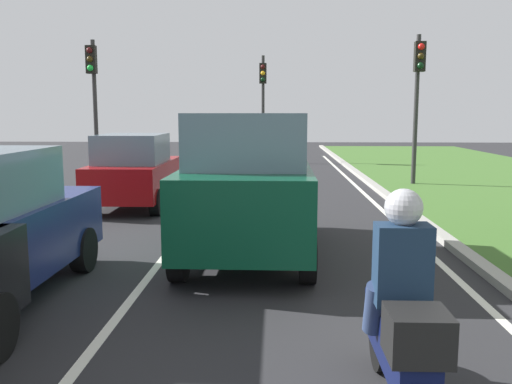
{
  "coord_description": "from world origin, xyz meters",
  "views": [
    {
      "loc": [
        1.09,
        0.67,
        2.28
      ],
      "look_at": [
        0.81,
        8.16,
        1.2
      ],
      "focal_mm": 38.49,
      "sensor_mm": 36.0,
      "label": 1
    }
  ],
  "objects_px": {
    "car_hatchback_far": "(135,171)",
    "traffic_light_near_right": "(418,84)",
    "traffic_light_far_median": "(263,92)",
    "traffic_light_overhead_left": "(93,86)",
    "car_suv_ahead": "(249,183)",
    "motorcycle": "(400,344)",
    "rider_person": "(402,262)"
  },
  "relations": [
    {
      "from": "motorcycle",
      "to": "car_suv_ahead",
      "type": "bearing_deg",
      "value": 106.21
    },
    {
      "from": "rider_person",
      "to": "traffic_light_far_median",
      "type": "distance_m",
      "value": 21.48
    },
    {
      "from": "car_suv_ahead",
      "to": "car_hatchback_far",
      "type": "bearing_deg",
      "value": 124.51
    },
    {
      "from": "motorcycle",
      "to": "traffic_light_near_right",
      "type": "relative_size",
      "value": 0.41
    },
    {
      "from": "rider_person",
      "to": "traffic_light_far_median",
      "type": "bearing_deg",
      "value": 94.44
    },
    {
      "from": "car_suv_ahead",
      "to": "traffic_light_far_median",
      "type": "relative_size",
      "value": 0.93
    },
    {
      "from": "car_hatchback_far",
      "to": "traffic_light_overhead_left",
      "type": "bearing_deg",
      "value": 116.81
    },
    {
      "from": "traffic_light_near_right",
      "to": "traffic_light_overhead_left",
      "type": "height_order",
      "value": "traffic_light_near_right"
    },
    {
      "from": "car_hatchback_far",
      "to": "traffic_light_overhead_left",
      "type": "xyz_separation_m",
      "value": [
        -2.6,
        5.0,
        2.3
      ]
    },
    {
      "from": "car_suv_ahead",
      "to": "traffic_light_overhead_left",
      "type": "xyz_separation_m",
      "value": [
        -5.63,
        9.49,
        2.01
      ]
    },
    {
      "from": "car_suv_ahead",
      "to": "rider_person",
      "type": "relative_size",
      "value": 3.88
    },
    {
      "from": "traffic_light_far_median",
      "to": "traffic_light_overhead_left",
      "type": "bearing_deg",
      "value": -127.34
    },
    {
      "from": "car_suv_ahead",
      "to": "traffic_light_far_median",
      "type": "distance_m",
      "value": 16.74
    },
    {
      "from": "traffic_light_overhead_left",
      "to": "rider_person",
      "type": "bearing_deg",
      "value": -63.81
    },
    {
      "from": "motorcycle",
      "to": "rider_person",
      "type": "relative_size",
      "value": 1.63
    },
    {
      "from": "car_suv_ahead",
      "to": "car_hatchback_far",
      "type": "distance_m",
      "value": 5.42
    },
    {
      "from": "car_hatchback_far",
      "to": "traffic_light_near_right",
      "type": "distance_m",
      "value": 9.14
    },
    {
      "from": "traffic_light_near_right",
      "to": "traffic_light_far_median",
      "type": "bearing_deg",
      "value": 122.03
    },
    {
      "from": "motorcycle",
      "to": "rider_person",
      "type": "height_order",
      "value": "rider_person"
    },
    {
      "from": "motorcycle",
      "to": "traffic_light_overhead_left",
      "type": "xyz_separation_m",
      "value": [
        -6.99,
        14.26,
        2.61
      ]
    },
    {
      "from": "car_hatchback_far",
      "to": "traffic_light_near_right",
      "type": "xyz_separation_m",
      "value": [
        7.8,
        4.16,
        2.28
      ]
    },
    {
      "from": "traffic_light_overhead_left",
      "to": "motorcycle",
      "type": "bearing_deg",
      "value": -63.89
    },
    {
      "from": "rider_person",
      "to": "traffic_light_far_median",
      "type": "xyz_separation_m",
      "value": [
        -1.56,
        21.33,
        2.04
      ]
    },
    {
      "from": "car_hatchback_far",
      "to": "traffic_light_far_median",
      "type": "bearing_deg",
      "value": 76.16
    },
    {
      "from": "motorcycle",
      "to": "traffic_light_near_right",
      "type": "height_order",
      "value": "traffic_light_near_right"
    },
    {
      "from": "traffic_light_near_right",
      "to": "traffic_light_far_median",
      "type": "distance_m",
      "value": 9.38
    },
    {
      "from": "car_suv_ahead",
      "to": "traffic_light_near_right",
      "type": "distance_m",
      "value": 10.09
    },
    {
      "from": "traffic_light_far_median",
      "to": "traffic_light_near_right",
      "type": "bearing_deg",
      "value": -57.97
    },
    {
      "from": "car_suv_ahead",
      "to": "motorcycle",
      "type": "xyz_separation_m",
      "value": [
        1.36,
        -4.77,
        -0.6
      ]
    },
    {
      "from": "rider_person",
      "to": "traffic_light_overhead_left",
      "type": "relative_size",
      "value": 0.25
    },
    {
      "from": "car_suv_ahead",
      "to": "motorcycle",
      "type": "relative_size",
      "value": 2.38
    },
    {
      "from": "traffic_light_overhead_left",
      "to": "car_suv_ahead",
      "type": "bearing_deg",
      "value": -59.33
    }
  ]
}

